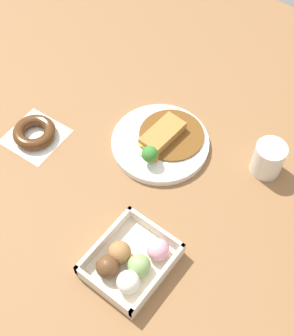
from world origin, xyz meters
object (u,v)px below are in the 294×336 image
object	(u,v)px
donut_box	(131,262)
coffee_mug	(268,159)
chocolate_ring_donut	(35,133)
curry_plate	(161,142)

from	to	relation	value
donut_box	coffee_mug	xyz separation A→B (m)	(0.38, -0.10, 0.02)
donut_box	chocolate_ring_donut	xyz separation A→B (m)	(0.12, 0.40, -0.01)
curry_plate	chocolate_ring_donut	world-z (taller)	curry_plate
curry_plate	chocolate_ring_donut	size ratio (longest dim) A/B	1.68
curry_plate	donut_box	bearing A→B (deg)	-154.22
curry_plate	donut_box	size ratio (longest dim) A/B	1.35
donut_box	curry_plate	bearing A→B (deg)	25.78
donut_box	chocolate_ring_donut	world-z (taller)	donut_box
chocolate_ring_donut	curry_plate	bearing A→B (deg)	-57.43
curry_plate	coffee_mug	xyz separation A→B (m)	(0.09, -0.24, 0.03)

